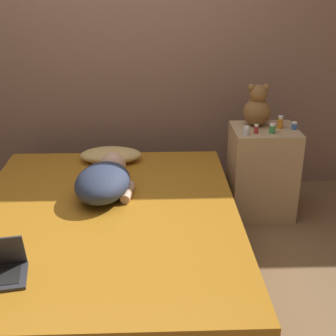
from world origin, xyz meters
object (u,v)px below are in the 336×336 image
Objects in this scene: bottle_red at (256,129)px; teddy_bear at (257,108)px; bottle_clear at (246,131)px; bottle_green at (272,128)px; pillow at (111,155)px; bottle_orange at (280,122)px; bottle_blue at (294,126)px; person_lying at (105,180)px.

teddy_bear is at bearing 78.12° from bottle_red.
bottle_green reaches higher than bottle_clear.
teddy_bear reaches higher than pillow.
teddy_bear is 5.21× the size of bottle_clear.
teddy_bear reaches higher than bottle_orange.
pillow is at bearing 175.11° from bottle_blue.
bottle_orange is at bearing 26.43° from bottle_clear.
bottle_blue is (0.09, -0.03, -0.02)m from bottle_orange.
pillow is at bearing 97.97° from person_lying.
bottle_blue is at bearing 14.21° from bottle_red.
teddy_bear is 0.30m from bottle_blue.
person_lying is at bearing -162.68° from bottle_green.
bottle_red is at bearing -151.71° from bottle_orange.
teddy_bear is (1.08, 0.55, 0.31)m from person_lying.
bottle_clear reaches higher than bottle_blue.
pillow is 5.00× the size of bottle_orange.
person_lying is 1.35m from bottle_orange.
bottle_orange is 0.14m from bottle_green.
bottle_blue is 0.20m from bottle_green.
person_lying is 1.05m from bottle_clear.
bottle_blue is at bearing 23.84° from bottle_green.
bottle_clear is at bearing -118.50° from teddy_bear.
bottle_orange is 0.31m from bottle_clear.
bottle_clear is at bearing -164.27° from bottle_blue.
bottle_red is at bearing -165.79° from bottle_blue.
bottle_blue is (1.34, 0.44, 0.21)m from person_lying.
pillow is 0.56m from person_lying.
bottle_red is 0.30m from bottle_blue.
bottle_blue reaches higher than pillow.
bottle_green reaches higher than pillow.
person_lying is 1.25m from teddy_bear.
bottle_red is at bearing -101.88° from teddy_bear.
teddy_bear reaches higher than bottle_blue.
bottle_green is at bearing -156.16° from bottle_blue.
teddy_bear is 3.36× the size of bottle_orange.
bottle_clear is 0.19m from bottle_green.
bottle_green is (-0.18, -0.08, 0.01)m from bottle_blue.
bottle_orange is (1.25, -0.08, 0.27)m from pillow.
bottle_clear reaches higher than person_lying.
bottle_blue is (0.26, -0.11, -0.11)m from teddy_bear.
bottle_orange is 0.10m from bottle_blue.
teddy_bear is 5.59× the size of bottle_blue.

